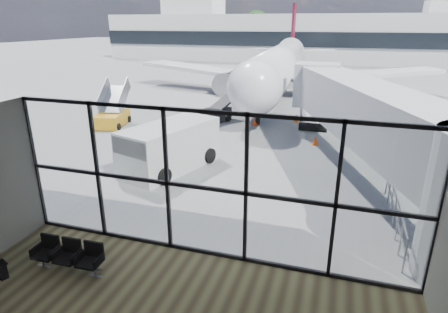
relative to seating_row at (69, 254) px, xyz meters
The scene contains 21 objects.
ground 42.02m from the seating_row, 85.31° to the left, with size 220.00×220.00×0.00m, color slate.
lounge_shell 4.99m from the seating_row, 40.38° to the right, with size 12.02×8.01×4.51m.
glass_curtain_wall 4.28m from the seating_row, 28.71° to the left, with size 12.10×0.12×4.50m.
jet_bridge 12.44m from the seating_row, 47.06° to the left, with size 8.00×16.50×4.33m.
apron_railing 10.52m from the seating_row, 30.78° to the left, with size 0.06×5.46×1.11m.
far_terminal 64.02m from the seating_row, 87.45° to the left, with size 80.00×12.20×11.00m.
tree_0 84.87m from the seating_row, 119.36° to the left, with size 4.95×4.95×7.12m.
tree_1 82.13m from the seating_row, 115.71° to the left, with size 5.61×5.61×8.07m.
tree_2 79.76m from the seating_row, 111.81° to the left, with size 6.27×6.27×9.03m.
tree_3 77.66m from the seating_row, 107.69° to the left, with size 4.95×4.95×7.12m.
tree_4 76.09m from the seating_row, 103.37° to the left, with size 5.61×5.61×8.07m.
tree_5 74.97m from the seating_row, 98.90° to the left, with size 6.27×6.27×9.03m.
seating_row is the anchor object (origin of this frame).
backpack 1.84m from the seating_row, 149.97° to the right, with size 0.39×0.39×0.50m.
airliner 30.93m from the seating_row, 88.61° to the left, with size 30.23×35.05×9.02m.
service_van 8.02m from the seating_row, 95.03° to the left, with size 3.59×5.45×2.18m.
belt_loader 17.09m from the seating_row, 95.24° to the left, with size 2.48×3.82×1.67m.
mobile_stairs 16.24m from the seating_row, 119.18° to the left, with size 2.37×3.72×2.44m.
traffic_cone_a 17.27m from the seating_row, 85.31° to the left, with size 0.43×0.43×0.62m.
traffic_cone_b 15.08m from the seating_row, 67.71° to the left, with size 0.39×0.39×0.56m.
traffic_cone_c 19.30m from the seating_row, 78.02° to the left, with size 0.42×0.42×0.60m.
Camera 1 is at (3.45, -9.16, 6.68)m, focal length 30.00 mm.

